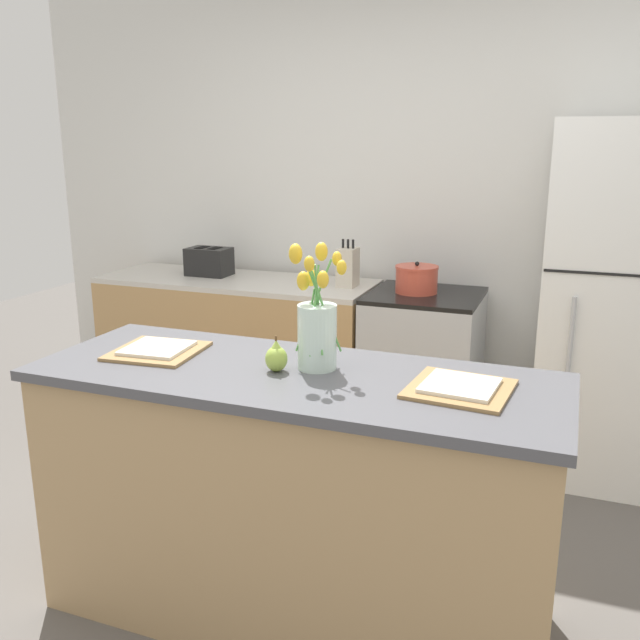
{
  "coord_description": "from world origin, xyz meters",
  "views": [
    {
      "loc": [
        0.85,
        -1.98,
        1.68
      ],
      "look_at": [
        0.0,
        0.25,
        1.06
      ],
      "focal_mm": 38.0,
      "sensor_mm": 36.0,
      "label": 1
    }
  ],
  "objects_px": {
    "refrigerator": "(614,306)",
    "stove_range": "(422,370)",
    "knife_block": "(348,267)",
    "plate_setting_left": "(157,350)",
    "pear_figurine": "(276,357)",
    "flower_vase": "(317,326)",
    "toaster": "(209,261)",
    "cooking_pot": "(417,279)",
    "plate_setting_right": "(460,388)"
  },
  "relations": [
    {
      "from": "refrigerator",
      "to": "flower_vase",
      "type": "relative_size",
      "value": 4.17
    },
    {
      "from": "flower_vase",
      "to": "toaster",
      "type": "xyz_separation_m",
      "value": [
        -1.33,
        1.58,
        -0.11
      ]
    },
    {
      "from": "cooking_pot",
      "to": "stove_range",
      "type": "bearing_deg",
      "value": -6.31
    },
    {
      "from": "flower_vase",
      "to": "knife_block",
      "type": "relative_size",
      "value": 1.59
    },
    {
      "from": "pear_figurine",
      "to": "cooking_pot",
      "type": "xyz_separation_m",
      "value": [
        0.1,
        1.62,
        -0.02
      ]
    },
    {
      "from": "flower_vase",
      "to": "cooking_pot",
      "type": "height_order",
      "value": "flower_vase"
    },
    {
      "from": "flower_vase",
      "to": "cooking_pot",
      "type": "xyz_separation_m",
      "value": [
        -0.01,
        1.54,
        -0.12
      ]
    },
    {
      "from": "plate_setting_right",
      "to": "stove_range",
      "type": "bearing_deg",
      "value": 106.0
    },
    {
      "from": "refrigerator",
      "to": "toaster",
      "type": "xyz_separation_m",
      "value": [
        -2.32,
        0.05,
        0.08
      ]
    },
    {
      "from": "refrigerator",
      "to": "cooking_pot",
      "type": "height_order",
      "value": "refrigerator"
    },
    {
      "from": "plate_setting_right",
      "to": "cooking_pot",
      "type": "height_order",
      "value": "cooking_pot"
    },
    {
      "from": "stove_range",
      "to": "plate_setting_right",
      "type": "relative_size",
      "value": 2.7
    },
    {
      "from": "plate_setting_left",
      "to": "pear_figurine",
      "type": "bearing_deg",
      "value": -3.92
    },
    {
      "from": "toaster",
      "to": "cooking_pot",
      "type": "relative_size",
      "value": 1.19
    },
    {
      "from": "plate_setting_left",
      "to": "cooking_pot",
      "type": "xyz_separation_m",
      "value": [
        0.6,
        1.58,
        0.01
      ]
    },
    {
      "from": "flower_vase",
      "to": "stove_range",
      "type": "bearing_deg",
      "value": 88.39
    },
    {
      "from": "knife_block",
      "to": "plate_setting_left",
      "type": "bearing_deg",
      "value": -96.84
    },
    {
      "from": "pear_figurine",
      "to": "plate_setting_right",
      "type": "xyz_separation_m",
      "value": [
        0.61,
        0.03,
        -0.04
      ]
    },
    {
      "from": "toaster",
      "to": "plate_setting_left",
      "type": "bearing_deg",
      "value": -66.11
    },
    {
      "from": "refrigerator",
      "to": "knife_block",
      "type": "distance_m",
      "value": 1.41
    },
    {
      "from": "refrigerator",
      "to": "stove_range",
      "type": "bearing_deg",
      "value": -179.96
    },
    {
      "from": "refrigerator",
      "to": "plate_setting_left",
      "type": "height_order",
      "value": "refrigerator"
    },
    {
      "from": "flower_vase",
      "to": "toaster",
      "type": "bearing_deg",
      "value": 130.11
    },
    {
      "from": "stove_range",
      "to": "flower_vase",
      "type": "distance_m",
      "value": 1.66
    },
    {
      "from": "cooking_pot",
      "to": "flower_vase",
      "type": "bearing_deg",
      "value": -89.62
    },
    {
      "from": "toaster",
      "to": "cooking_pot",
      "type": "distance_m",
      "value": 1.32
    },
    {
      "from": "pear_figurine",
      "to": "knife_block",
      "type": "distance_m",
      "value": 1.67
    },
    {
      "from": "refrigerator",
      "to": "cooking_pot",
      "type": "distance_m",
      "value": 1.01
    },
    {
      "from": "plate_setting_left",
      "to": "flower_vase",
      "type": "bearing_deg",
      "value": 4.42
    },
    {
      "from": "toaster",
      "to": "knife_block",
      "type": "bearing_deg",
      "value": -0.95
    },
    {
      "from": "knife_block",
      "to": "stove_range",
      "type": "bearing_deg",
      "value": -3.99
    },
    {
      "from": "pear_figurine",
      "to": "plate_setting_right",
      "type": "distance_m",
      "value": 0.61
    },
    {
      "from": "flower_vase",
      "to": "plate_setting_left",
      "type": "relative_size",
      "value": 1.31
    },
    {
      "from": "toaster",
      "to": "knife_block",
      "type": "height_order",
      "value": "knife_block"
    },
    {
      "from": "plate_setting_right",
      "to": "toaster",
      "type": "distance_m",
      "value": 2.44
    },
    {
      "from": "pear_figurine",
      "to": "refrigerator",
      "type": "bearing_deg",
      "value": 55.5
    },
    {
      "from": "knife_block",
      "to": "cooking_pot",
      "type": "bearing_deg",
      "value": -3.69
    },
    {
      "from": "stove_range",
      "to": "knife_block",
      "type": "relative_size",
      "value": 3.28
    },
    {
      "from": "pear_figurine",
      "to": "plate_setting_left",
      "type": "xyz_separation_m",
      "value": [
        -0.49,
        0.03,
        -0.04
      ]
    },
    {
      "from": "stove_range",
      "to": "cooking_pot",
      "type": "relative_size",
      "value": 3.77
    },
    {
      "from": "plate_setting_right",
      "to": "toaster",
      "type": "xyz_separation_m",
      "value": [
        -1.82,
        1.62,
        0.03
      ]
    },
    {
      "from": "pear_figurine",
      "to": "toaster",
      "type": "xyz_separation_m",
      "value": [
        -1.21,
        1.66,
        -0.01
      ]
    },
    {
      "from": "knife_block",
      "to": "refrigerator",
      "type": "bearing_deg",
      "value": -1.27
    },
    {
      "from": "stove_range",
      "to": "pear_figurine",
      "type": "distance_m",
      "value": 1.71
    },
    {
      "from": "stove_range",
      "to": "toaster",
      "type": "relative_size",
      "value": 3.17
    },
    {
      "from": "stove_range",
      "to": "refrigerator",
      "type": "xyz_separation_m",
      "value": [
        0.95,
        0.0,
        0.45
      ]
    },
    {
      "from": "stove_range",
      "to": "plate_setting_right",
      "type": "xyz_separation_m",
      "value": [
        0.45,
        -1.58,
        0.5
      ]
    },
    {
      "from": "stove_range",
      "to": "plate_setting_left",
      "type": "height_order",
      "value": "plate_setting_left"
    },
    {
      "from": "cooking_pot",
      "to": "knife_block",
      "type": "height_order",
      "value": "knife_block"
    },
    {
      "from": "toaster",
      "to": "cooking_pot",
      "type": "height_order",
      "value": "same"
    }
  ]
}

